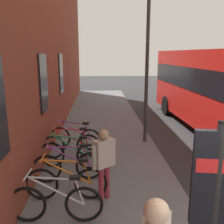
# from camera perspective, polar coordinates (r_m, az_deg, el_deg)

# --- Properties ---
(ground) EXTENTS (60.00, 60.00, 0.00)m
(ground) POSITION_cam_1_polar(r_m,az_deg,el_deg) (8.84, 16.87, -8.92)
(ground) COLOR #2D2D30
(sidewalk_pavement) EXTENTS (24.00, 3.50, 0.12)m
(sidewalk_pavement) POSITION_cam_1_polar(r_m,az_deg,el_deg) (10.19, -1.82, -5.07)
(sidewalk_pavement) COLOR slate
(sidewalk_pavement) RESTS_ON ground
(station_facade) EXTENTS (22.00, 0.65, 9.49)m
(station_facade) POSITION_cam_1_polar(r_m,az_deg,el_deg) (10.95, -13.68, 20.63)
(station_facade) COLOR brown
(station_facade) RESTS_ON ground
(bicycle_beside_lamp) EXTENTS (0.48, 1.77, 0.97)m
(bicycle_beside_lamp) POSITION_cam_1_polar(r_m,az_deg,el_deg) (5.11, -12.39, -19.22)
(bicycle_beside_lamp) COLOR black
(bicycle_beside_lamp) RESTS_ON sidewalk_pavement
(bicycle_mid_rack) EXTENTS (0.48, 1.77, 0.97)m
(bicycle_mid_rack) POSITION_cam_1_polar(r_m,az_deg,el_deg) (5.74, -10.05, -15.26)
(bicycle_mid_rack) COLOR black
(bicycle_mid_rack) RESTS_ON sidewalk_pavement
(bicycle_under_window) EXTENTS (0.48, 1.77, 0.97)m
(bicycle_under_window) POSITION_cam_1_polar(r_m,az_deg,el_deg) (6.48, -9.58, -11.81)
(bicycle_under_window) COLOR black
(bicycle_under_window) RESTS_ON sidewalk_pavement
(bicycle_end_of_row) EXTENTS (0.53, 1.75, 0.97)m
(bicycle_end_of_row) POSITION_cam_1_polar(r_m,az_deg,el_deg) (7.16, -9.19, -9.35)
(bicycle_end_of_row) COLOR black
(bicycle_end_of_row) RESTS_ON sidewalk_pavement
(bicycle_nearest_sign) EXTENTS (0.48, 1.77, 0.97)m
(bicycle_nearest_sign) POSITION_cam_1_polar(r_m,az_deg,el_deg) (7.83, -9.13, -7.38)
(bicycle_nearest_sign) COLOR black
(bicycle_nearest_sign) RESTS_ON sidewalk_pavement
(bicycle_far_end) EXTENTS (0.63, 1.72, 0.97)m
(bicycle_far_end) POSITION_cam_1_polar(r_m,az_deg,el_deg) (8.50, -8.16, -5.69)
(bicycle_far_end) COLOR black
(bicycle_far_end) RESTS_ON sidewalk_pavement
(transit_info_sign) EXTENTS (0.17, 0.56, 2.40)m
(transit_info_sign) POSITION_cam_1_polar(r_m,az_deg,el_deg) (3.15, 22.24, -16.12)
(transit_info_sign) COLOR black
(transit_info_sign) RESTS_ON sidewalk_pavement
(city_bus) EXTENTS (10.58, 2.92, 3.35)m
(city_bus) POSITION_cam_1_polar(r_m,az_deg,el_deg) (11.13, 23.43, 5.23)
(city_bus) COLOR red
(city_bus) RESTS_ON ground
(pedestrian_crossing_street) EXTENTS (0.45, 0.49, 1.57)m
(pedestrian_crossing_street) POSITION_cam_1_polar(r_m,az_deg,el_deg) (5.42, -1.84, -10.14)
(pedestrian_crossing_street) COLOR maroon
(pedestrian_crossing_street) RESTS_ON sidewalk_pavement
(street_lamp) EXTENTS (0.28, 0.28, 5.19)m
(street_lamp) POSITION_cam_1_polar(r_m,az_deg,el_deg) (8.82, 7.90, 12.73)
(street_lamp) COLOR #333338
(street_lamp) RESTS_ON sidewalk_pavement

